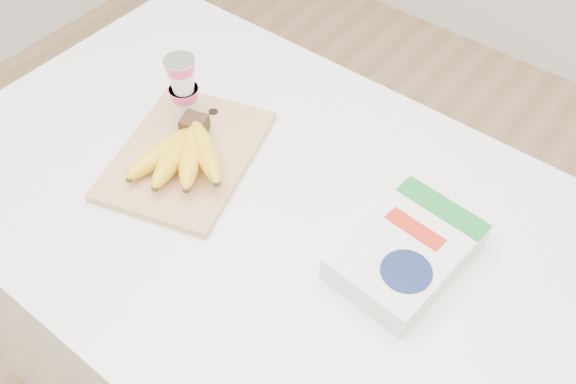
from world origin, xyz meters
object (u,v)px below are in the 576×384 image
(cutting_board, at_px, (186,155))
(table, at_px, (260,320))
(bananas, at_px, (184,152))
(cereal_box, at_px, (406,252))
(yogurt_stack, at_px, (183,87))

(cutting_board, bearing_deg, table, -14.40)
(bananas, xyz_separation_m, cereal_box, (0.45, 0.08, -0.02))
(table, distance_m, cereal_box, 0.59)
(cereal_box, bearing_deg, bananas, -165.97)
(bananas, distance_m, yogurt_stack, 0.14)
(bananas, bearing_deg, cutting_board, 132.18)
(cutting_board, distance_m, yogurt_stack, 0.14)
(bananas, bearing_deg, cereal_box, 9.66)
(table, xyz_separation_m, cereal_box, (0.31, 0.05, 0.50))
(cutting_board, relative_size, bananas, 1.58)
(cutting_board, xyz_separation_m, cereal_box, (0.47, 0.06, 0.02))
(cutting_board, distance_m, bananas, 0.05)
(table, distance_m, yogurt_stack, 0.62)
(table, height_order, cutting_board, cutting_board)
(bananas, bearing_deg, table, 11.70)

